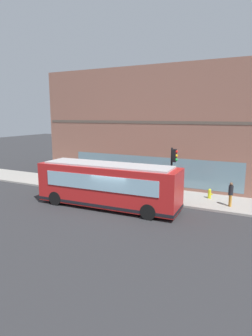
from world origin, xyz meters
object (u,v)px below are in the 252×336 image
object	(u,v)px
city_bus_nearside	(108,185)
fire_hydrant	(210,194)
traffic_light_near_corner	(173,165)
pedestrian_walking_along_curb	(231,193)
newspaper_vending_box	(123,181)
pedestrian_near_hydrant	(154,182)

from	to	relation	value
city_bus_nearside	fire_hydrant	size ratio (longest dim) A/B	13.68
city_bus_nearside	traffic_light_near_corner	size ratio (longest dim) A/B	2.57
city_bus_nearside	traffic_light_near_corner	distance (m)	4.84
fire_hydrant	pedestrian_walking_along_curb	bearing A→B (deg)	-129.90
city_bus_nearside	traffic_light_near_corner	world-z (taller)	traffic_light_near_corner
fire_hydrant	newspaper_vending_box	xyz separation A→B (m)	(0.61, 7.58, 0.09)
pedestrian_walking_along_curb	pedestrian_near_hydrant	bearing A→B (deg)	84.34
pedestrian_near_hydrant	newspaper_vending_box	bearing A→B (deg)	67.85
traffic_light_near_corner	pedestrian_walking_along_curb	bearing A→B (deg)	-77.92
fire_hydrant	traffic_light_near_corner	bearing A→B (deg)	134.17
traffic_light_near_corner	fire_hydrant	xyz separation A→B (m)	(2.17, -2.24, -2.39)
newspaper_vending_box	pedestrian_near_hydrant	bearing A→B (deg)	-112.15
city_bus_nearside	pedestrian_walking_along_curb	distance (m)	8.44
traffic_light_near_corner	fire_hydrant	bearing A→B (deg)	-45.83
fire_hydrant	pedestrian_near_hydrant	size ratio (longest dim) A/B	0.44
city_bus_nearside	pedestrian_near_hydrant	world-z (taller)	city_bus_nearside
pedestrian_walking_along_curb	pedestrian_near_hydrant	distance (m)	5.81
traffic_light_near_corner	pedestrian_walking_along_curb	size ratio (longest dim) A/B	2.34
traffic_light_near_corner	newspaper_vending_box	world-z (taller)	traffic_light_near_corner
city_bus_nearside	fire_hydrant	xyz separation A→B (m)	(4.77, -6.09, -1.04)
pedestrian_walking_along_curb	newspaper_vending_box	distance (m)	9.42
pedestrian_near_hydrant	newspaper_vending_box	xyz separation A→B (m)	(1.39, 3.41, -0.51)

